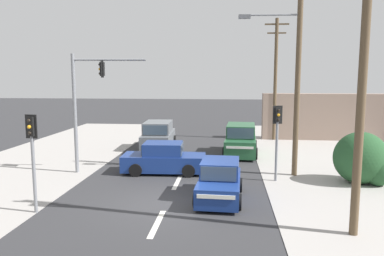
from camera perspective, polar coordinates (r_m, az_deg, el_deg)
name	(u,v)px	position (r m, az deg, el deg)	size (l,w,h in m)	color
ground_plane	(167,204)	(14.76, -3.86, -11.44)	(140.00, 140.00, 0.00)	#303033
lane_dash_near	(157,224)	(12.92, -5.35, -14.30)	(0.20, 2.40, 0.01)	silver
lane_dash_mid	(177,182)	(17.59, -2.25, -8.24)	(0.20, 2.40, 0.01)	silver
lane_dash_far	(189,159)	(22.40, -0.51, -4.75)	(0.20, 2.40, 0.01)	silver
kerb_left_verge	(16,172)	(21.34, -25.23, -6.11)	(8.00, 40.00, 0.02)	#A39E99
utility_pole_foreground_right	(360,45)	(12.11, 24.23, 11.41)	(3.78, 0.45, 10.78)	brown
utility_pole_midground_right	(296,58)	(18.81, 15.55, 10.25)	(3.78, 0.41, 10.78)	brown
utility_pole_background_right	(275,77)	(29.52, 12.60, 7.58)	(1.80, 0.26, 9.25)	brown
traffic_signal_mast	(85,98)	(19.45, -15.98, 4.45)	(3.68, 0.50, 6.00)	slate
pedestal_signal_right_kerb	(277,130)	(17.69, 12.85, -0.35)	(0.44, 0.31, 3.56)	slate
pedestal_signal_left_kerb	(32,147)	(14.31, -23.16, -2.66)	(0.44, 0.30, 3.56)	slate
roadside_bush	(363,160)	(18.78, 24.66, -4.40)	(2.54, 2.17, 2.39)	#234C28
shopfront_wall_far	(341,117)	(31.14, 21.73, 1.57)	(12.00, 1.00, 3.60)	gray
sedan_oncoming_near	(164,159)	(19.18, -4.30, -4.76)	(4.30, 2.03, 1.56)	navy
suv_oncoming_mid	(158,136)	(25.44, -5.15, -1.26)	(2.22, 4.62, 1.90)	slate
hatchback_kerbside_parked	(220,182)	(15.16, 4.24, -8.14)	(1.91, 3.70, 1.53)	navy
suv_receding_far	(241,140)	(23.85, 7.43, -1.90)	(2.25, 4.63, 1.90)	#235633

